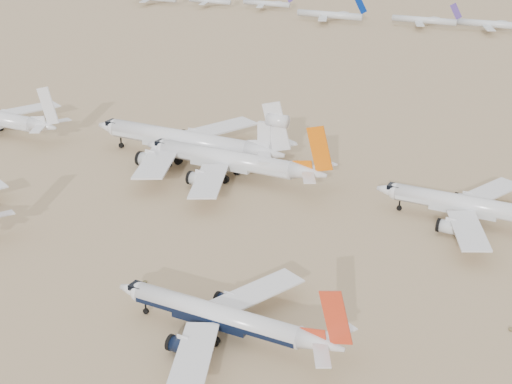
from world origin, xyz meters
TOP-DOWN VIEW (x-y plane):
  - ground at (0.00, 0.00)m, footprint 7000.00×7000.00m
  - main_airliner at (-6.33, 5.17)m, footprint 43.48×42.46m
  - row2_gold_tail at (23.13, 72.69)m, footprint 46.97×45.94m
  - row2_orange_tail at (-41.92, 71.94)m, footprint 53.66×52.49m
  - row2_white_trijet at (-60.24, 78.69)m, footprint 61.43×60.03m

SIDE VIEW (x-z plane):
  - ground at x=0.00m, z-range 0.00..0.00m
  - main_airliner at x=-6.33m, z-range -3.45..11.89m
  - row2_gold_tail at x=23.13m, z-range -3.69..13.04m
  - row2_orange_tail at x=-41.92m, z-range -4.20..14.94m
  - row2_white_trijet at x=-60.24m, z-range -4.58..17.19m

